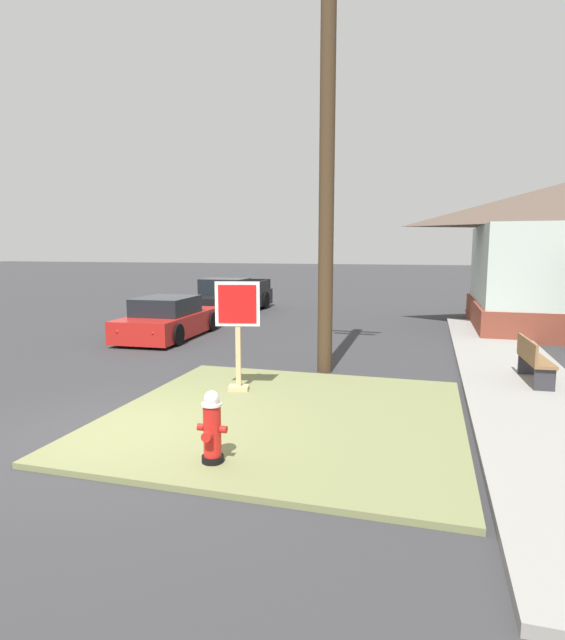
# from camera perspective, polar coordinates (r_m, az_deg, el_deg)

# --- Properties ---
(ground_plane) EXTENTS (160.00, 160.00, 0.00)m
(ground_plane) POSITION_cam_1_polar(r_m,az_deg,el_deg) (8.06, -17.94, -12.04)
(ground_plane) COLOR #333335
(grass_corner_patch) EXTENTS (5.49, 5.52, 0.08)m
(grass_corner_patch) POSITION_cam_1_polar(r_m,az_deg,el_deg) (8.35, 0.33, -10.64)
(grass_corner_patch) COLOR olive
(grass_corner_patch) RESTS_ON ground
(sidewalk_strip) EXTENTS (2.20, 16.19, 0.12)m
(sidewalk_strip) POSITION_cam_1_polar(r_m,az_deg,el_deg) (12.10, 24.27, -5.36)
(sidewalk_strip) COLOR gray
(sidewalk_strip) RESTS_ON ground
(fire_hydrant) EXTENTS (0.38, 0.34, 0.91)m
(fire_hydrant) POSITION_cam_1_polar(r_m,az_deg,el_deg) (6.49, -7.86, -11.91)
(fire_hydrant) COLOR black
(fire_hydrant) RESTS_ON grass_corner_patch
(stop_sign) EXTENTS (0.80, 0.35, 2.03)m
(stop_sign) POSITION_cam_1_polar(r_m,az_deg,el_deg) (9.45, -4.99, -1.86)
(stop_sign) COLOR tan
(stop_sign) RESTS_ON grass_corner_patch
(manhole_cover) EXTENTS (0.70, 0.70, 0.02)m
(manhole_cover) POSITION_cam_1_polar(r_m,az_deg,el_deg) (10.65, -5.87, -6.72)
(manhole_cover) COLOR black
(manhole_cover) RESTS_ON ground
(parked_sedan_red) EXTENTS (2.02, 4.33, 1.25)m
(parked_sedan_red) POSITION_cam_1_polar(r_m,az_deg,el_deg) (16.00, -12.54, 0.04)
(parked_sedan_red) COLOR red
(parked_sedan_red) RESTS_ON ground
(pickup_truck_black) EXTENTS (2.14, 5.42, 1.48)m
(pickup_truck_black) POSITION_cam_1_polar(r_m,az_deg,el_deg) (21.64, -5.78, 2.43)
(pickup_truck_black) COLOR black
(pickup_truck_black) RESTS_ON ground
(street_bench) EXTENTS (0.49, 1.47, 0.85)m
(street_bench) POSITION_cam_1_polar(r_m,az_deg,el_deg) (11.09, 26.14, -3.87)
(street_bench) COLOR brown
(street_bench) RESTS_ON sidewalk_strip
(utility_pole) EXTENTS (1.58, 0.32, 9.48)m
(utility_pole) POSITION_cam_1_polar(r_m,az_deg,el_deg) (11.29, 5.00, 19.13)
(utility_pole) COLOR #42301E
(utility_pole) RESTS_ON ground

